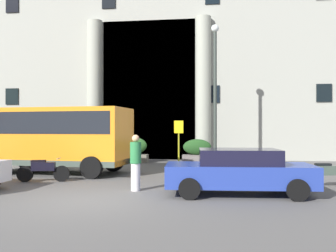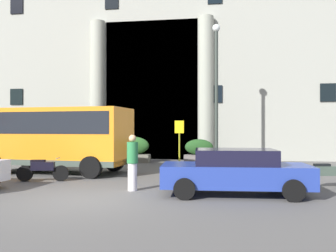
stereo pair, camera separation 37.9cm
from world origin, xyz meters
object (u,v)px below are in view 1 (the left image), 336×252
at_px(pedestrian_woman_with_bag, 136,162).
at_px(orange_minibus, 56,135).
at_px(hedge_planter_west, 61,150).
at_px(parked_coupe_end, 239,171).
at_px(hedge_planter_far_east, 131,150).
at_px(motorcycle_near_kerb, 42,170).
at_px(lamppost_plaza_centre, 215,84).
at_px(hedge_planter_east, 197,152).
at_px(bus_stop_sign, 179,139).
at_px(scooter_by_planter, 327,174).

bearing_deg(pedestrian_woman_with_bag, orange_minibus, 148.70).
xyz_separation_m(hedge_planter_west, parked_coupe_end, (9.71, -9.08, -0.01)).
xyz_separation_m(hedge_planter_far_east, motorcycle_near_kerb, (-1.64, -7.60, -0.28)).
distance_m(parked_coupe_end, pedestrian_woman_with_bag, 3.28).
height_order(motorcycle_near_kerb, lamppost_plaza_centre, lamppost_plaza_centre).
bearing_deg(lamppost_plaza_centre, parked_coupe_end, -85.12).
bearing_deg(pedestrian_woman_with_bag, lamppost_plaza_centre, 79.44).
bearing_deg(pedestrian_woman_with_bag, motorcycle_near_kerb, 169.30).
bearing_deg(lamppost_plaza_centre, pedestrian_woman_with_bag, -109.99).
distance_m(hedge_planter_far_east, hedge_planter_east, 3.90).
height_order(hedge_planter_east, pedestrian_woman_with_bag, pedestrian_woman_with_bag).
xyz_separation_m(orange_minibus, hedge_planter_west, (-1.98, 4.96, -0.99)).
bearing_deg(lamppost_plaza_centre, bus_stop_sign, -139.63).
relative_size(hedge_planter_east, lamppost_plaza_centre, 0.22).
distance_m(hedge_planter_east, pedestrian_woman_with_bag, 8.98).
distance_m(parked_coupe_end, lamppost_plaza_centre, 8.32).
xyz_separation_m(hedge_planter_west, lamppost_plaza_centre, (9.07, -1.60, 3.58)).
xyz_separation_m(bus_stop_sign, pedestrian_woman_with_bag, (-0.87, -5.72, -0.56)).
distance_m(hedge_planter_west, scooter_by_planter, 14.77).
relative_size(bus_stop_sign, hedge_planter_west, 1.57).
bearing_deg(hedge_planter_far_east, hedge_planter_east, -2.99).
distance_m(bus_stop_sign, lamppost_plaza_centre, 3.64).
distance_m(hedge_planter_east, scooter_by_planter, 8.77).
xyz_separation_m(hedge_planter_far_east, pedestrian_woman_with_bag, (2.26, -9.03, 0.18)).
relative_size(pedestrian_woman_with_bag, lamppost_plaza_centre, 0.25).
distance_m(bus_stop_sign, motorcycle_near_kerb, 6.50).
relative_size(hedge_planter_east, scooter_by_planter, 0.82).
distance_m(hedge_planter_west, hedge_planter_east, 8.08).
xyz_separation_m(parked_coupe_end, lamppost_plaza_centre, (-0.64, 7.48, 3.59)).
bearing_deg(bus_stop_sign, parked_coupe_end, -68.28).
distance_m(hedge_planter_west, lamppost_plaza_centre, 9.88).
height_order(hedge_planter_west, lamppost_plaza_centre, lamppost_plaza_centre).
bearing_deg(scooter_by_planter, orange_minibus, 157.27).
height_order(hedge_planter_far_east, motorcycle_near_kerb, hedge_planter_far_east).
height_order(hedge_planter_east, motorcycle_near_kerb, hedge_planter_east).
bearing_deg(hedge_planter_far_east, scooter_by_planter, -41.37).
distance_m(bus_stop_sign, parked_coupe_end, 6.50).
height_order(hedge_planter_east, scooter_by_planter, hedge_planter_east).
relative_size(hedge_planter_far_east, pedestrian_woman_with_bag, 1.12).
bearing_deg(hedge_planter_west, scooter_by_planter, -29.92).
distance_m(bus_stop_sign, pedestrian_woman_with_bag, 5.82).
height_order(bus_stop_sign, hedge_planter_far_east, bus_stop_sign).
distance_m(hedge_planter_far_east, parked_coupe_end, 10.81).
bearing_deg(motorcycle_near_kerb, orange_minibus, 91.72).
relative_size(bus_stop_sign, hedge_planter_far_east, 1.18).
bearing_deg(scooter_by_planter, lamppost_plaza_centre, 112.70).
relative_size(orange_minibus, scooter_by_planter, 3.33).
bearing_deg(hedge_planter_west, hedge_planter_east, 0.10).
distance_m(orange_minibus, hedge_planter_east, 7.94).
xyz_separation_m(bus_stop_sign, parked_coupe_end, (2.39, -5.99, -0.76)).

